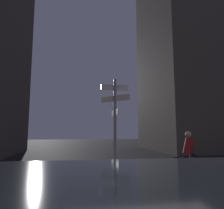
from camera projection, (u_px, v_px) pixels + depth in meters
The scene contains 4 objects.
sidewalk_kerb at pixel (100, 168), 8.81m from camera, with size 40.00×2.72×0.14m, color gray.
signpost at pixel (115, 115), 8.42m from camera, with size 1.16×1.39×3.62m.
cyclist at pixel (191, 156), 7.22m from camera, with size 1.81×0.37×1.61m.
building_right_block at pixel (211, 41), 19.75m from camera, with size 12.24×8.37×20.29m.
Camera 1 is at (-1.11, -2.52, 1.61)m, focal length 33.13 mm.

